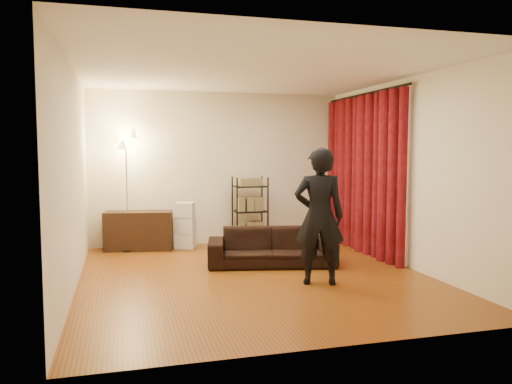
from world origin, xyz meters
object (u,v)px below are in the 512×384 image
object	(u,v)px
sofa	(272,247)
wire_shelf	(250,211)
person	(319,216)
media_cabinet	(139,230)
storage_boxes	(185,225)
floor_lamp	(127,192)

from	to	relation	value
sofa	wire_shelf	bearing A→B (deg)	98.93
person	wire_shelf	bearing A→B (deg)	-68.94
media_cabinet	wire_shelf	world-z (taller)	wire_shelf
sofa	storage_boxes	bearing A→B (deg)	135.59
storage_boxes	floor_lamp	world-z (taller)	floor_lamp
sofa	media_cabinet	xyz separation A→B (m)	(-1.83, 1.67, 0.06)
sofa	wire_shelf	world-z (taller)	wire_shelf
floor_lamp	sofa	bearing A→B (deg)	-38.93
person	wire_shelf	world-z (taller)	person
sofa	floor_lamp	world-z (taller)	floor_lamp
wire_shelf	sofa	bearing A→B (deg)	-101.79
sofa	floor_lamp	xyz separation A→B (m)	(-2.01, 1.63, 0.72)
sofa	wire_shelf	xyz separation A→B (m)	(0.08, 1.57, 0.33)
sofa	storage_boxes	xyz separation A→B (m)	(-1.06, 1.58, 0.13)
wire_shelf	media_cabinet	bearing A→B (deg)	167.92
media_cabinet	wire_shelf	bearing A→B (deg)	6.74
storage_boxes	sofa	bearing A→B (deg)	-56.10
person	wire_shelf	xyz separation A→B (m)	(-0.20, 2.70, -0.25)
person	sofa	bearing A→B (deg)	-59.46
person	storage_boxes	bearing A→B (deg)	-46.87
sofa	person	bearing A→B (deg)	-64.61
media_cabinet	storage_boxes	size ratio (longest dim) A/B	1.41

